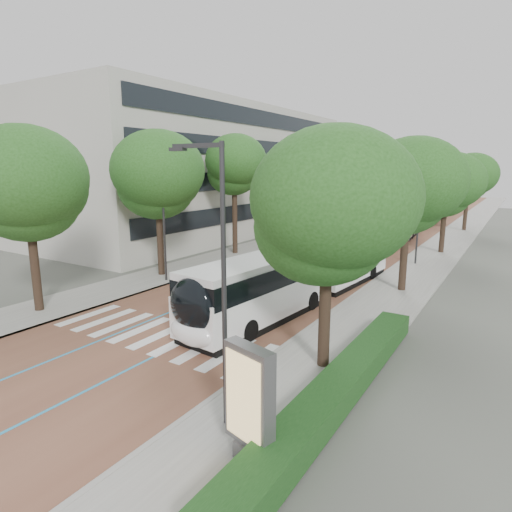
# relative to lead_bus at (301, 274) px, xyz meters

# --- Properties ---
(ground) EXTENTS (160.00, 160.00, 0.00)m
(ground) POSITION_rel_lead_bus_xyz_m (-3.41, -8.79, -1.63)
(ground) COLOR #51544C
(ground) RESTS_ON ground
(road) EXTENTS (11.00, 140.00, 0.02)m
(road) POSITION_rel_lead_bus_xyz_m (-3.41, 31.21, -1.62)
(road) COLOR brown
(road) RESTS_ON ground
(sidewalk_left) EXTENTS (4.00, 140.00, 0.12)m
(sidewalk_left) POSITION_rel_lead_bus_xyz_m (-10.91, 31.21, -1.57)
(sidewalk_left) COLOR gray
(sidewalk_left) RESTS_ON ground
(sidewalk_right) EXTENTS (4.00, 140.00, 0.12)m
(sidewalk_right) POSITION_rel_lead_bus_xyz_m (4.09, 31.21, -1.57)
(sidewalk_right) COLOR gray
(sidewalk_right) RESTS_ON ground
(kerb_left) EXTENTS (0.20, 140.00, 0.14)m
(kerb_left) POSITION_rel_lead_bus_xyz_m (-9.01, 31.21, -1.57)
(kerb_left) COLOR gray
(kerb_left) RESTS_ON ground
(kerb_right) EXTENTS (0.20, 140.00, 0.14)m
(kerb_right) POSITION_rel_lead_bus_xyz_m (2.19, 31.21, -1.57)
(kerb_right) COLOR gray
(kerb_right) RESTS_ON ground
(zebra_crossing) EXTENTS (10.55, 3.60, 0.01)m
(zebra_crossing) POSITION_rel_lead_bus_xyz_m (-3.21, -7.79, -1.60)
(zebra_crossing) COLOR silver
(zebra_crossing) RESTS_ON ground
(lane_line_left) EXTENTS (0.12, 126.00, 0.01)m
(lane_line_left) POSITION_rel_lead_bus_xyz_m (-5.01, 31.21, -1.60)
(lane_line_left) COLOR #258ABD
(lane_line_left) RESTS_ON road
(lane_line_right) EXTENTS (0.12, 126.00, 0.01)m
(lane_line_right) POSITION_rel_lead_bus_xyz_m (-1.81, 31.21, -1.60)
(lane_line_right) COLOR #258ABD
(lane_line_right) RESTS_ON road
(office_building) EXTENTS (18.11, 40.00, 14.00)m
(office_building) POSITION_rel_lead_bus_xyz_m (-22.88, 19.21, 5.37)
(office_building) COLOR #9F9E94
(office_building) RESTS_ON ground
(hedge) EXTENTS (1.20, 14.00, 0.80)m
(hedge) POSITION_rel_lead_bus_xyz_m (5.69, -8.79, -1.11)
(hedge) COLOR #153A14
(hedge) RESTS_ON sidewalk_right
(streetlight_near) EXTENTS (1.82, 0.20, 8.00)m
(streetlight_near) POSITION_rel_lead_bus_xyz_m (3.21, -11.79, 3.19)
(streetlight_near) COLOR #2F2F31
(streetlight_near) RESTS_ON sidewalk_right
(streetlight_far) EXTENTS (1.82, 0.20, 8.00)m
(streetlight_far) POSITION_rel_lead_bus_xyz_m (3.21, 13.21, 3.19)
(streetlight_far) COLOR #2F2F31
(streetlight_far) RESTS_ON sidewalk_right
(lamp_post_left) EXTENTS (0.14, 0.14, 8.00)m
(lamp_post_left) POSITION_rel_lead_bus_xyz_m (-9.51, -0.79, 2.49)
(lamp_post_left) COLOR #2F2F31
(lamp_post_left) RESTS_ON sidewalk_left
(trees_left) EXTENTS (6.38, 60.98, 9.61)m
(trees_left) POSITION_rel_lead_bus_xyz_m (-10.91, 15.60, 4.89)
(trees_left) COLOR black
(trees_left) RESTS_ON ground
(trees_right) EXTENTS (5.91, 47.81, 8.62)m
(trees_right) POSITION_rel_lead_bus_xyz_m (4.29, 12.77, 4.29)
(trees_right) COLOR black
(trees_right) RESTS_ON ground
(lead_bus) EXTENTS (4.19, 18.55, 3.20)m
(lead_bus) POSITION_rel_lead_bus_xyz_m (0.00, 0.00, 0.00)
(lead_bus) COLOR black
(lead_bus) RESTS_ON ground
(bus_queued_0) EXTENTS (3.11, 12.50, 3.20)m
(bus_queued_0) POSITION_rel_lead_bus_xyz_m (-0.73, 16.10, -0.00)
(bus_queued_0) COLOR white
(bus_queued_0) RESTS_ON ground
(bus_queued_1) EXTENTS (3.27, 12.53, 3.20)m
(bus_queued_1) POSITION_rel_lead_bus_xyz_m (-1.03, 29.13, -0.00)
(bus_queued_1) COLOR white
(bus_queued_1) RESTS_ON ground
(bus_queued_2) EXTENTS (2.74, 12.44, 3.20)m
(bus_queued_2) POSITION_rel_lead_bus_xyz_m (-1.02, 42.20, -0.00)
(bus_queued_2) COLOR white
(bus_queued_2) RESTS_ON ground
(bus_queued_3) EXTENTS (3.33, 12.54, 3.20)m
(bus_queued_3) POSITION_rel_lead_bus_xyz_m (-1.38, 55.48, -0.00)
(bus_queued_3) COLOR white
(bus_queued_3) RESTS_ON ground
(ad_panel) EXTENTS (1.54, 0.78, 3.09)m
(ad_panel) POSITION_rel_lead_bus_xyz_m (4.84, -12.77, 0.11)
(ad_panel) COLOR #59595B
(ad_panel) RESTS_ON sidewalk_right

